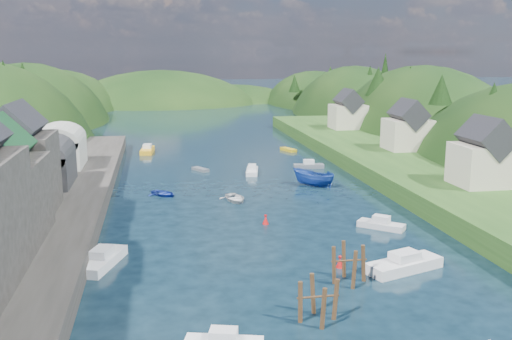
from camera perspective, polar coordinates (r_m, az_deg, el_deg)
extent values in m
plane|color=black|center=(92.36, -2.37, 0.30)|extent=(600.00, 600.00, 0.00)
ellipsoid|color=black|center=(163.36, -21.54, 1.49)|extent=(44.00, 75.56, 48.19)
ellipsoid|color=black|center=(204.01, -19.30, 4.00)|extent=(44.00, 75.56, 39.00)
ellipsoid|color=black|center=(130.85, 16.03, -0.50)|extent=(36.00, 75.56, 48.00)
ellipsoid|color=black|center=(169.73, 9.73, 2.72)|extent=(36.00, 75.56, 44.49)
ellipsoid|color=black|center=(209.16, 5.88, 4.91)|extent=(36.00, 75.56, 36.00)
ellipsoid|color=black|center=(211.65, -9.42, 3.89)|extent=(80.00, 60.00, 44.00)
ellipsoid|color=black|center=(223.83, -2.24, 3.94)|extent=(70.00, 56.00, 36.00)
cone|color=black|center=(116.27, -23.86, 8.26)|extent=(4.34, 4.34, 7.30)
cone|color=black|center=(124.46, -23.04, 6.41)|extent=(5.28, 5.28, 5.82)
cone|color=black|center=(136.98, -22.26, 8.47)|extent=(4.77, 4.77, 7.05)
cone|color=black|center=(146.60, -19.90, 7.20)|extent=(4.07, 4.07, 4.99)
cone|color=black|center=(159.65, -20.67, 8.20)|extent=(4.56, 4.56, 9.66)
cone|color=black|center=(166.38, -20.73, 7.53)|extent=(4.75, 4.75, 5.88)
cone|color=black|center=(175.86, -19.07, 8.15)|extent=(4.27, 4.27, 7.81)
cone|color=black|center=(92.45, 22.58, 5.86)|extent=(5.29, 5.29, 7.29)
cone|color=black|center=(102.28, 18.04, 7.66)|extent=(4.07, 4.07, 5.12)
cone|color=black|center=(113.67, 16.87, 6.16)|extent=(3.40, 3.40, 5.95)
cone|color=black|center=(125.95, 15.12, 8.13)|extent=(4.94, 4.94, 8.46)
cone|color=black|center=(126.83, 12.10, 8.68)|extent=(5.25, 5.25, 6.14)
cone|color=black|center=(141.33, 12.76, 9.41)|extent=(3.36, 3.36, 9.63)
cone|color=black|center=(153.72, 11.31, 8.79)|extent=(4.57, 4.57, 7.71)
cone|color=black|center=(170.23, 8.96, 8.53)|extent=(3.59, 3.59, 6.55)
cone|color=black|center=(174.47, 7.43, 9.35)|extent=(4.14, 4.14, 5.50)
cone|color=black|center=(185.00, 3.87, 8.62)|extent=(3.83, 3.83, 5.41)
cube|color=#2D2B28|center=(63.34, -20.64, -4.88)|extent=(12.00, 110.00, 2.00)
cube|color=#2D2B28|center=(63.54, -22.57, -0.33)|extent=(7.00, 8.00, 8.00)
cube|color=black|center=(62.79, -22.91, 4.00)|extent=(5.15, 8.32, 5.15)
cube|color=#2D2D30|center=(75.45, -20.54, 0.06)|extent=(7.00, 9.00, 4.00)
cylinder|color=#2D2D30|center=(75.09, -20.65, 1.56)|extent=(7.00, 9.00, 7.00)
cube|color=#B2B2A8|center=(87.08, -19.16, 1.63)|extent=(7.00, 9.00, 4.00)
cylinder|color=#B2B2A8|center=(86.77, -19.24, 2.93)|extent=(7.00, 9.00, 7.00)
cube|color=#234719|center=(89.54, 14.58, 0.35)|extent=(16.00, 120.00, 2.40)
cube|color=beige|center=(74.22, 21.86, 0.49)|extent=(7.00, 6.00, 5.00)
cube|color=black|center=(73.70, 22.05, 3.04)|extent=(5.15, 6.24, 5.15)
cube|color=beige|center=(97.75, 14.89, 3.46)|extent=(7.00, 6.00, 5.00)
cube|color=black|center=(97.35, 15.00, 5.41)|extent=(5.15, 6.24, 5.15)
cube|color=beige|center=(122.24, 9.17, 5.29)|extent=(7.00, 6.00, 5.00)
cube|color=black|center=(121.92, 9.22, 6.85)|extent=(5.15, 6.24, 5.15)
cylinder|color=#382314|center=(40.94, 7.93, -13.07)|extent=(0.32, 0.32, 3.56)
cylinder|color=#382314|center=(41.68, 5.72, -12.55)|extent=(0.32, 0.32, 3.56)
cylinder|color=#382314|center=(40.29, 4.46, -13.42)|extent=(0.32, 0.32, 3.56)
cylinder|color=#382314|center=(39.52, 6.73, -13.99)|extent=(0.32, 0.32, 3.56)
cylinder|color=#382314|center=(40.35, 6.23, -12.48)|extent=(2.99, 0.16, 0.16)
cylinder|color=#382314|center=(47.50, 10.69, -9.48)|extent=(0.32, 0.32, 3.72)
cylinder|color=#382314|center=(48.18, 8.78, -9.10)|extent=(0.32, 0.32, 3.72)
cylinder|color=#382314|center=(46.71, 7.81, -9.75)|extent=(0.32, 0.32, 3.72)
cylinder|color=#382314|center=(46.01, 9.78, -10.16)|extent=(0.32, 0.32, 3.72)
cylinder|color=#382314|center=(46.87, 9.29, -8.92)|extent=(2.97, 0.16, 0.16)
cone|color=#B10E0E|center=(50.37, 8.39, -9.13)|extent=(0.70, 0.70, 0.90)
sphere|color=#B10E0E|center=(50.20, 8.41, -8.60)|extent=(0.30, 0.30, 0.30)
cone|color=#B10E0E|center=(61.85, 0.97, -5.03)|extent=(0.70, 0.70, 0.90)
sphere|color=#B10E0E|center=(61.71, 0.97, -4.58)|extent=(0.30, 0.30, 0.30)
cube|color=#53585F|center=(89.75, -5.57, 0.06)|extent=(2.69, 3.46, 0.47)
cube|color=silver|center=(87.30, -0.39, -0.15)|extent=(2.66, 5.31, 0.71)
cube|color=silver|center=(87.15, -0.39, 0.33)|extent=(1.50, 1.98, 0.70)
imported|color=silver|center=(71.47, -2.13, -2.84)|extent=(3.97, 4.99, 0.93)
cube|color=white|center=(52.01, -15.12, -8.80)|extent=(4.12, 6.76, 0.90)
cube|color=silver|center=(51.73, -15.17, -7.92)|extent=(2.14, 2.61, 0.70)
cube|color=silver|center=(50.81, 14.60, -9.23)|extent=(7.28, 4.44, 0.97)
cube|color=silver|center=(50.51, 14.65, -8.29)|extent=(2.81, 2.31, 0.70)
cube|color=gold|center=(107.40, 3.26, 2.04)|extent=(2.59, 4.09, 0.54)
cube|color=#585D64|center=(91.83, 5.29, 0.38)|extent=(4.90, 1.99, 0.67)
cube|color=silver|center=(91.69, 5.30, 0.82)|extent=(1.76, 1.25, 0.70)
cube|color=gold|center=(107.21, -10.81, 1.92)|extent=(2.72, 6.54, 0.89)
cube|color=silver|center=(107.08, -10.83, 2.36)|extent=(1.68, 2.36, 0.70)
imported|color=navy|center=(74.97, -9.23, -2.33)|extent=(4.81, 4.93, 0.83)
cube|color=silver|center=(61.89, 12.40, -5.44)|extent=(4.73, 4.40, 0.68)
cube|color=silver|center=(61.68, 12.43, -4.79)|extent=(2.02, 1.96, 0.70)
cube|color=silver|center=(36.94, -3.27, -16.11)|extent=(1.96, 1.55, 0.70)
imported|color=#1B3E96|center=(79.39, 5.72, -0.85)|extent=(6.26, 6.11, 2.46)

